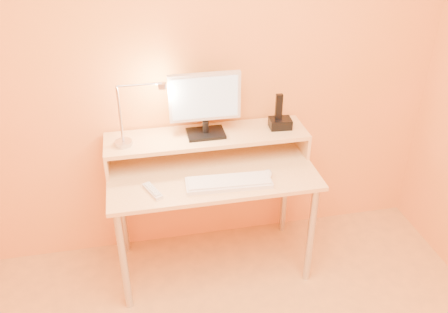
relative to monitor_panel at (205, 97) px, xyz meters
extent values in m
cube|color=#F78C4B|center=(0.01, 0.16, 0.13)|extent=(3.00, 0.04, 2.50)
cylinder|color=silver|center=(-0.54, -0.41, -0.77)|extent=(0.04, 0.04, 0.69)
cylinder|color=silver|center=(0.56, -0.41, -0.77)|extent=(0.04, 0.04, 0.69)
cylinder|color=silver|center=(-0.54, 0.09, -0.77)|extent=(0.04, 0.04, 0.69)
cylinder|color=silver|center=(0.56, 0.09, -0.77)|extent=(0.04, 0.04, 0.69)
cube|color=#EDC48C|center=(0.01, -0.16, -0.41)|extent=(1.20, 0.60, 0.02)
cube|color=#EDC48C|center=(-0.58, -0.01, -0.33)|extent=(0.02, 0.30, 0.14)
cube|color=#EDC48C|center=(0.60, -0.01, -0.33)|extent=(0.02, 0.30, 0.14)
cube|color=#EDC48C|center=(0.01, -0.01, -0.25)|extent=(1.20, 0.30, 0.02)
cube|color=black|center=(0.00, -0.01, -0.23)|extent=(0.22, 0.16, 0.02)
cylinder|color=black|center=(0.00, -0.01, -0.19)|extent=(0.04, 0.04, 0.07)
cube|color=silver|center=(0.00, 0.00, 0.00)|extent=(0.41, 0.04, 0.28)
cube|color=black|center=(0.00, 0.02, 0.00)|extent=(0.37, 0.01, 0.24)
cube|color=#ACC5DB|center=(0.00, -0.02, 0.00)|extent=(0.37, 0.01, 0.24)
cylinder|color=silver|center=(-0.48, -0.04, -0.23)|extent=(0.10, 0.10, 0.02)
cylinder|color=silver|center=(-0.48, -0.04, -0.05)|extent=(0.01, 0.01, 0.33)
cylinder|color=silver|center=(-0.36, -0.04, 0.12)|extent=(0.24, 0.01, 0.01)
cylinder|color=silver|center=(-0.24, -0.04, 0.10)|extent=(0.04, 0.04, 0.03)
cylinder|color=#FFEAC6|center=(-0.24, -0.04, 0.09)|extent=(0.03, 0.03, 0.00)
cube|color=black|center=(0.46, -0.01, -0.21)|extent=(0.14, 0.11, 0.06)
cube|color=black|center=(0.44, -0.01, -0.10)|extent=(0.04, 0.03, 0.16)
cube|color=#1274FF|center=(0.50, -0.06, -0.21)|extent=(0.01, 0.00, 0.04)
cube|color=silver|center=(0.07, -0.32, -0.39)|extent=(0.48, 0.18, 0.02)
ellipsoid|color=silver|center=(0.30, -0.29, -0.38)|extent=(0.09, 0.11, 0.03)
cube|color=silver|center=(-0.35, -0.31, -0.39)|extent=(0.10, 0.17, 0.02)
camera|label=1|loc=(-0.39, -2.45, 1.06)|focal=37.81mm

